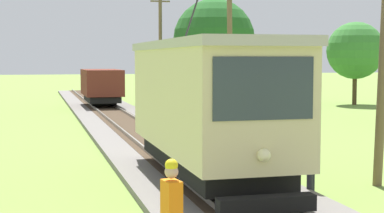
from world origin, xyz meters
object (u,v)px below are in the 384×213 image
object	(u,v)px
track_worker	(172,209)
tree_left_far	(214,40)
red_tram	(208,103)
freight_car	(102,86)
utility_pole_mid	(230,41)
second_worker	(311,156)
utility_pole_far	(160,45)
tree_right_far	(355,51)

from	to	relation	value
track_worker	tree_left_far	world-z (taller)	tree_left_far
red_tram	freight_car	world-z (taller)	red_tram
red_tram	tree_left_far	xyz separation A→B (m)	(8.06, 26.23, 2.49)
freight_car	track_worker	world-z (taller)	freight_car
red_tram	freight_car	size ratio (longest dim) A/B	1.64
red_tram	utility_pole_mid	world-z (taller)	utility_pole_mid
red_tram	utility_pole_mid	size ratio (longest dim) A/B	1.06
red_tram	second_worker	distance (m)	2.99
freight_car	utility_pole_far	world-z (taller)	utility_pole_far
freight_car	utility_pole_mid	size ratio (longest dim) A/B	0.64
track_worker	utility_pole_mid	bearing A→B (deg)	59.66
utility_pole_mid	tree_right_far	size ratio (longest dim) A/B	1.34
second_worker	track_worker	bearing A→B (deg)	-93.29
red_tram	track_worker	size ratio (longest dim) A/B	4.79
freight_car	utility_pole_far	distance (m)	5.41
track_worker	second_worker	distance (m)	6.15
second_worker	utility_pole_far	bearing A→B (deg)	128.70
red_tram	utility_pole_far	world-z (taller)	utility_pole_far
red_tram	tree_left_far	size ratio (longest dim) A/B	1.12
red_tram	utility_pole_far	xyz separation A→B (m)	(4.36, 27.23, 2.11)
utility_pole_far	tree_left_far	world-z (taller)	utility_pole_far
red_tram	utility_pole_mid	xyz separation A→B (m)	(4.36, 11.43, 1.95)
red_tram	track_worker	distance (m)	6.49
track_worker	tree_left_far	distance (m)	34.00
red_tram	tree_left_far	world-z (taller)	tree_left_far
tree_left_far	tree_right_far	xyz separation A→B (m)	(10.22, -1.70, -0.74)
utility_pole_mid	tree_left_far	distance (m)	15.26
freight_car	second_worker	xyz separation A→B (m)	(2.15, -27.29, -0.57)
red_tram	second_worker	bearing A→B (deg)	-38.40
freight_car	tree_left_far	distance (m)	8.67
utility_pole_mid	utility_pole_far	xyz separation A→B (m)	(0.00, 15.79, 0.16)
utility_pole_mid	track_worker	bearing A→B (deg)	-111.00
red_tram	tree_right_far	world-z (taller)	tree_right_far
freight_car	utility_pole_mid	xyz separation A→B (m)	(4.37, -14.16, 2.59)
utility_pole_far	track_worker	distance (m)	34.00
red_tram	tree_left_far	distance (m)	27.55
utility_pole_mid	tree_right_far	distance (m)	19.11
freight_car	track_worker	xyz separation A→B (m)	(-2.30, -31.54, -0.57)
freight_car	tree_right_far	size ratio (longest dim) A/B	0.86
red_tram	tree_left_far	bearing A→B (deg)	72.93
freight_car	tree_left_far	size ratio (longest dim) A/B	0.68
track_worker	tree_right_far	size ratio (longest dim) A/B	0.30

